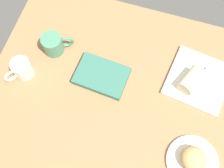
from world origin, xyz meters
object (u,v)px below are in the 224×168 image
at_px(sauce_cup, 211,73).
at_px(coffee_mug, 54,44).
at_px(square_plate, 198,80).
at_px(book_stack, 102,76).
at_px(second_mug, 21,69).
at_px(round_plate, 192,161).
at_px(breakfast_wrap, 191,80).
at_px(scone_pastry, 194,159).

distance_m(sauce_cup, coffee_mug, 0.68).
bearing_deg(square_plate, book_stack, -165.07).
distance_m(coffee_mug, second_mug, 0.17).
xyz_separation_m(round_plate, book_stack, (-0.44, 0.23, 0.01)).
bearing_deg(square_plate, sauce_cup, 41.43).
xyz_separation_m(sauce_cup, breakfast_wrap, (-0.07, -0.07, 0.02)).
xyz_separation_m(sauce_cup, book_stack, (-0.44, -0.14, -0.02)).
bearing_deg(round_plate, scone_pastry, 148.11).
distance_m(round_plate, square_plate, 0.34).
bearing_deg(book_stack, square_plate, 14.93).
relative_size(round_plate, breakfast_wrap, 1.80).
xyz_separation_m(square_plate, breakfast_wrap, (-0.03, -0.03, 0.04)).
bearing_deg(second_mug, breakfast_wrap, 12.91).
bearing_deg(scone_pastry, square_plate, 96.65).
height_order(scone_pastry, second_mug, second_mug).
xyz_separation_m(scone_pastry, square_plate, (-0.04, 0.34, -0.04)).
relative_size(breakfast_wrap, book_stack, 0.49).
bearing_deg(square_plate, second_mug, -165.47).
xyz_separation_m(scone_pastry, book_stack, (-0.43, 0.23, -0.03)).
relative_size(breakfast_wrap, coffee_mug, 0.86).
height_order(square_plate, breakfast_wrap, breakfast_wrap).
relative_size(scone_pastry, second_mug, 0.86).
bearing_deg(scone_pastry, round_plate, -31.89).
height_order(breakfast_wrap, book_stack, breakfast_wrap).
distance_m(scone_pastry, breakfast_wrap, 0.32).
bearing_deg(sauce_cup, scone_pastry, -90.33).
xyz_separation_m(scone_pastry, second_mug, (-0.76, 0.15, -0.00)).
bearing_deg(coffee_mug, round_plate, -23.89).
distance_m(square_plate, coffee_mug, 0.64).
distance_m(scone_pastry, coffee_mug, 0.74).
height_order(sauce_cup, book_stack, sauce_cup).
relative_size(scone_pastry, square_plate, 0.41).
bearing_deg(coffee_mug, square_plate, 3.44).
xyz_separation_m(scone_pastry, breakfast_wrap, (-0.07, 0.31, 0.00)).
distance_m(round_plate, coffee_mug, 0.74).
height_order(round_plate, book_stack, book_stack).
height_order(scone_pastry, square_plate, scone_pastry).
bearing_deg(round_plate, breakfast_wrap, 103.90).
bearing_deg(breakfast_wrap, second_mug, -143.35).
xyz_separation_m(book_stack, coffee_mug, (-0.24, 0.07, 0.03)).
bearing_deg(round_plate, sauce_cup, 90.35).
relative_size(scone_pastry, breakfast_wrap, 0.90).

